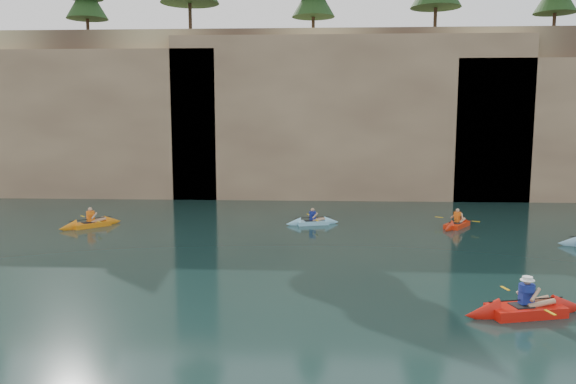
{
  "coord_description": "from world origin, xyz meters",
  "views": [
    {
      "loc": [
        -0.09,
        -16.23,
        5.82
      ],
      "look_at": [
        -1.17,
        4.08,
        3.0
      ],
      "focal_mm": 35.0,
      "sensor_mm": 36.0,
      "label": 1
    }
  ],
  "objects": [
    {
      "name": "kayaker_orange",
      "position": [
        -11.89,
        11.9,
        0.16
      ],
      "size": [
        2.89,
        2.93,
        1.27
      ],
      "rotation": [
        0.0,
        0.0,
        0.8
      ],
      "color": "orange",
      "rests_on": "ground"
    },
    {
      "name": "kayaker_ltblue_mid",
      "position": [
        -0.35,
        13.13,
        0.14
      ],
      "size": [
        2.97,
        2.14,
        1.1
      ],
      "rotation": [
        0.0,
        0.0,
        0.28
      ],
      "color": "#90D2F1",
      "rests_on": "ground"
    },
    {
      "name": "main_kayaker",
      "position": [
        6.0,
        -0.17,
        0.19
      ],
      "size": [
        3.95,
        2.53,
        1.44
      ],
      "rotation": [
        0.0,
        0.0,
        0.24
      ],
      "color": "red",
      "rests_on": "ground"
    },
    {
      "name": "sea_cave_west",
      "position": [
        -18.0,
        21.95,
        2.0
      ],
      "size": [
        4.5,
        1.0,
        4.0
      ],
      "primitive_type": "cube",
      "color": "black",
      "rests_on": "ground"
    },
    {
      "name": "cliff_slab_center",
      "position": [
        2.0,
        22.6,
        5.7
      ],
      "size": [
        24.0,
        2.4,
        11.4
      ],
      "primitive_type": "cube",
      "color": "tan",
      "rests_on": "ground"
    },
    {
      "name": "cliff_slab_west",
      "position": [
        -20.0,
        22.6,
        5.28
      ],
      "size": [
        26.0,
        2.4,
        10.56
      ],
      "primitive_type": "cube",
      "color": "tan",
      "rests_on": "ground"
    },
    {
      "name": "sea_cave_center",
      "position": [
        -4.0,
        21.95,
        1.6
      ],
      "size": [
        3.5,
        1.0,
        3.2
      ],
      "primitive_type": "cube",
      "color": "black",
      "rests_on": "ground"
    },
    {
      "name": "cliff",
      "position": [
        0.0,
        30.0,
        6.0
      ],
      "size": [
        70.0,
        16.0,
        12.0
      ],
      "primitive_type": "cube",
      "color": "tan",
      "rests_on": "ground"
    },
    {
      "name": "ground",
      "position": [
        0.0,
        0.0,
        0.0
      ],
      "size": [
        160.0,
        160.0,
        0.0
      ],
      "primitive_type": "plane",
      "color": "black",
      "rests_on": "ground"
    },
    {
      "name": "sea_cave_east",
      "position": [
        10.0,
        21.95,
        2.25
      ],
      "size": [
        5.0,
        1.0,
        4.5
      ],
      "primitive_type": "cube",
      "color": "black",
      "rests_on": "ground"
    },
    {
      "name": "kayaker_red_far",
      "position": [
        7.18,
        12.88,
        0.15
      ],
      "size": [
        2.45,
        3.13,
        1.21
      ],
      "rotation": [
        0.0,
        0.0,
        0.97
      ],
      "color": "red",
      "rests_on": "ground"
    }
  ]
}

